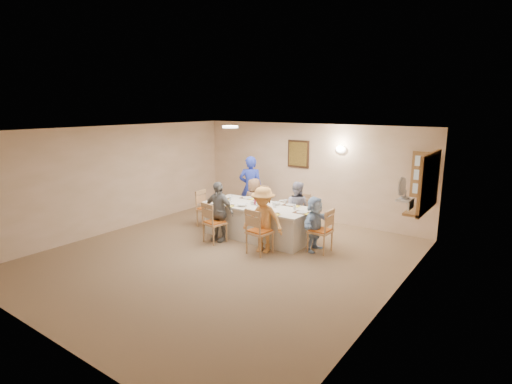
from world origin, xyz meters
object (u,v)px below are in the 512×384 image
Objects in this scene: diner_back_right at (296,208)px; chair_back_right at (299,214)px; serving_hatch at (429,182)px; diner_right_end at (315,224)px; chair_front_right at (260,231)px; dining_table at (258,221)px; chair_left_end at (207,208)px; diner_back_left at (254,202)px; chair_back_left at (257,206)px; chair_right_end at (320,230)px; diner_front_left at (218,211)px; condiment_ketchup at (256,200)px; caregiver at (251,188)px; diner_front_right at (263,220)px; chair_front_left at (215,222)px; desk_fan at (404,191)px.

chair_back_right is at bearing -99.90° from diner_back_right.
diner_right_end is at bearing -152.08° from serving_hatch.
chair_back_right is 0.98× the size of chair_front_right.
chair_left_end is at bearing 180.00° from dining_table.
chair_front_right is at bearing -97.96° from chair_back_right.
chair_left_end is at bearing -168.25° from serving_hatch.
chair_back_right is 1.21m from diner_back_left.
chair_back_left is 2.29m from chair_right_end.
chair_right_end is (3.10, 0.00, 0.01)m from chair_left_end.
chair_back_right is 1.92m from diner_front_left.
chair_front_right is at bearing -114.15° from chair_left_end.
diner_back_left is at bearing 128.75° from condiment_ketchup.
chair_left_end is (-2.15, 0.80, -0.03)m from chair_front_right.
caregiver is (0.50, 1.15, 0.39)m from chair_left_end.
chair_back_right is at bearing -129.42° from chair_right_end.
diner_front_left reaches higher than chair_front_right.
chair_right_end is 0.67× the size of diner_front_right.
chair_front_left is at bearing 41.06° from diner_back_right.
chair_back_right is at bearing 50.89° from condiment_ketchup.
chair_front_right is 2.58m from caregiver.
caregiver is (-0.45, 1.83, 0.17)m from diner_front_left.
chair_back_right is at bearing 156.67° from desk_fan.
caregiver is at bearing 178.26° from serving_hatch.
chair_back_right is at bearing 140.07° from caregiver.
chair_back_left is 0.67m from caregiver.
condiment_ketchup is (-0.05, -0.00, 0.50)m from dining_table.
diner_right_end is (2.02, 0.68, -0.09)m from diner_front_left.
desk_fan is (-0.11, -1.35, 0.05)m from serving_hatch.
diner_back_left is 0.89× the size of diner_front_right.
diner_back_left is (-2.15, 0.68, 0.14)m from chair_right_end.
dining_table is at bearing -115.79° from chair_front_left.
chair_back_right is at bearing -175.48° from serving_hatch.
chair_left_end is 1.56m from condiment_ketchup.
chair_back_left is at bearing 172.04° from chair_back_right.
diner_back_left is 0.90× the size of diner_front_left.
diner_front_left is 0.98× the size of diner_front_right.
caregiver reaches higher than dining_table.
chair_back_left reaches higher than chair_front_left.
serving_hatch is 3.66m from dining_table.
chair_front_left is 0.24m from diner_front_left.
diner_front_left reaches higher than chair_left_end.
chair_left_end is 1.31m from caregiver.
diner_front_right is (1.20, 0.12, 0.23)m from chair_front_left.
serving_hatch is 1.19× the size of diner_back_right.
chair_front_left is (-3.94, -1.82, -1.05)m from serving_hatch.
serving_hatch reaches higher than diner_front_right.
diner_front_left is at bearing 109.58° from diner_right_end.
chair_left_end is at bearing 90.97° from diner_right_end.
diner_front_right is 0.81× the size of caregiver.
condiment_ketchup is at bearing -177.52° from dining_table.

